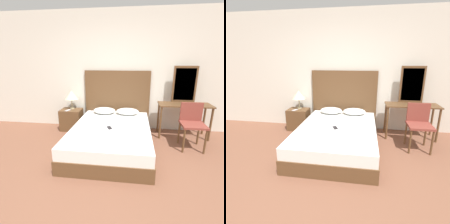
# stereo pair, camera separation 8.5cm
# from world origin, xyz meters

# --- Properties ---
(ground_plane) EXTENTS (16.00, 16.00, 0.00)m
(ground_plane) POSITION_xyz_m (0.00, 0.00, 0.00)
(ground_plane) COLOR brown
(wall_back) EXTENTS (10.00, 0.06, 2.70)m
(wall_back) POSITION_xyz_m (0.00, 2.38, 1.35)
(wall_back) COLOR silver
(wall_back) RESTS_ON ground_plane
(bed) EXTENTS (1.46, 2.02, 0.43)m
(bed) POSITION_xyz_m (0.02, 1.27, 0.21)
(bed) COLOR brown
(bed) RESTS_ON ground_plane
(headboard) EXTENTS (1.53, 0.05, 1.40)m
(headboard) POSITION_xyz_m (0.02, 2.30, 0.70)
(headboard) COLOR brown
(headboard) RESTS_ON ground_plane
(pillow_left) EXTENTS (0.51, 0.35, 0.14)m
(pillow_left) POSITION_xyz_m (-0.24, 2.06, 0.50)
(pillow_left) COLOR white
(pillow_left) RESTS_ON bed
(pillow_right) EXTENTS (0.51, 0.35, 0.14)m
(pillow_right) POSITION_xyz_m (0.29, 2.06, 0.50)
(pillow_right) COLOR white
(pillow_right) RESTS_ON bed
(phone_on_bed) EXTENTS (0.13, 0.17, 0.01)m
(phone_on_bed) POSITION_xyz_m (-0.00, 1.18, 0.44)
(phone_on_bed) COLOR #232328
(phone_on_bed) RESTS_ON bed
(nightstand) EXTENTS (0.49, 0.38, 0.50)m
(nightstand) POSITION_xyz_m (-1.05, 2.04, 0.25)
(nightstand) COLOR brown
(nightstand) RESTS_ON ground_plane
(table_lamp) EXTENTS (0.31, 0.31, 0.43)m
(table_lamp) POSITION_xyz_m (-1.04, 2.12, 0.83)
(table_lamp) COLOR tan
(table_lamp) RESTS_ON nightstand
(phone_on_nightstand) EXTENTS (0.12, 0.17, 0.01)m
(phone_on_nightstand) POSITION_xyz_m (-1.09, 1.95, 0.51)
(phone_on_nightstand) COLOR #B7B7BC
(phone_on_nightstand) RESTS_ON nightstand
(vanity_desk) EXTENTS (1.08, 0.44, 0.73)m
(vanity_desk) POSITION_xyz_m (1.50, 1.97, 0.61)
(vanity_desk) COLOR brown
(vanity_desk) RESTS_ON ground_plane
(vanity_mirror) EXTENTS (0.50, 0.03, 0.78)m
(vanity_mirror) POSITION_xyz_m (1.50, 2.17, 1.12)
(vanity_mirror) COLOR brown
(vanity_mirror) RESTS_ON vanity_desk
(chair) EXTENTS (0.43, 0.43, 0.86)m
(chair) POSITION_xyz_m (1.53, 1.49, 0.51)
(chair) COLOR brown
(chair) RESTS_ON ground_plane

